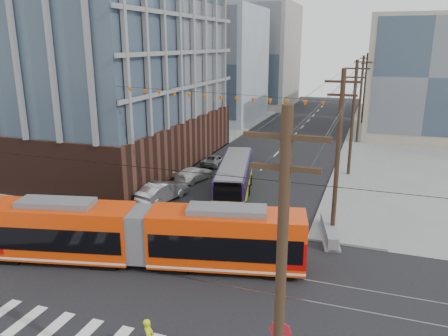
% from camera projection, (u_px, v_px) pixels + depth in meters
% --- Properties ---
extents(ground, '(160.00, 160.00, 0.00)m').
position_uv_depth(ground, '(134.00, 302.00, 21.71)').
color(ground, slate).
extents(office_building, '(30.00, 25.00, 28.60)m').
position_uv_depth(office_building, '(56.00, 25.00, 45.63)').
color(office_building, '#381E16').
rests_on(office_building, ground).
extents(bg_bldg_nw_near, '(18.00, 16.00, 18.00)m').
position_uv_depth(bg_bldg_nw_near, '(204.00, 65.00, 71.81)').
color(bg_bldg_nw_near, '#8C99A5').
rests_on(bg_bldg_nw_near, ground).
extents(bg_bldg_ne_near, '(14.00, 14.00, 16.00)m').
position_uv_depth(bg_bldg_ne_near, '(423.00, 78.00, 57.97)').
color(bg_bldg_ne_near, gray).
rests_on(bg_bldg_ne_near, ground).
extents(bg_bldg_nw_far, '(16.00, 18.00, 20.00)m').
position_uv_depth(bg_bldg_nw_far, '(254.00, 56.00, 88.72)').
color(bg_bldg_nw_far, gray).
rests_on(bg_bldg_nw_far, ground).
extents(bg_bldg_ne_far, '(16.00, 16.00, 14.00)m').
position_uv_depth(bg_bldg_ne_far, '(425.00, 76.00, 75.75)').
color(bg_bldg_ne_far, '#8C99A5').
rests_on(bg_bldg_ne_far, ground).
extents(utility_pole_near, '(0.30, 0.30, 11.00)m').
position_uv_depth(utility_pole_near, '(280.00, 304.00, 12.05)').
color(utility_pole_near, black).
rests_on(utility_pole_near, ground).
extents(utility_pole_far, '(0.30, 0.30, 11.00)m').
position_uv_depth(utility_pole_far, '(365.00, 89.00, 68.30)').
color(utility_pole_far, black).
rests_on(utility_pole_far, ground).
extents(streetcar, '(18.78, 6.71, 3.60)m').
position_uv_depth(streetcar, '(141.00, 235.00, 25.08)').
color(streetcar, red).
rests_on(streetcar, ground).
extents(city_bus, '(4.71, 11.18, 3.10)m').
position_uv_depth(city_bus, '(234.00, 179.00, 36.37)').
color(city_bus, '#221139').
rests_on(city_bus, ground).
extents(parked_car_silver, '(2.84, 5.17, 1.62)m').
position_uv_depth(parked_car_silver, '(162.00, 191.00, 35.55)').
color(parked_car_silver, '#AFB4B8').
rests_on(parked_car_silver, ground).
extents(parked_car_white, '(2.85, 4.76, 1.29)m').
position_uv_depth(parked_car_white, '(194.00, 174.00, 40.79)').
color(parked_car_white, silver).
rests_on(parked_car_white, ground).
extents(parked_car_grey, '(1.97, 4.22, 1.17)m').
position_uv_depth(parked_car_grey, '(215.00, 160.00, 46.09)').
color(parked_car_grey, slate).
rests_on(parked_car_grey, ground).
extents(jersey_barrier, '(1.99, 4.58, 0.89)m').
position_uv_depth(jersey_barrier, '(329.00, 231.00, 28.87)').
color(jersey_barrier, gray).
rests_on(jersey_barrier, ground).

